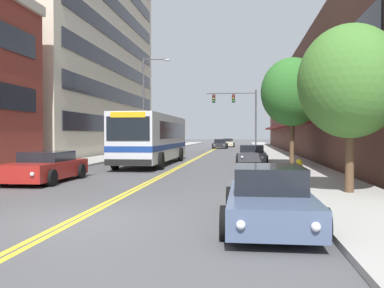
% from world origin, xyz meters
% --- Properties ---
extents(ground_plane, '(240.00, 240.00, 0.00)m').
position_xyz_m(ground_plane, '(0.00, 37.00, 0.00)').
color(ground_plane, '#4C4C4F').
extents(sidewalk_left, '(2.99, 106.00, 0.14)m').
position_xyz_m(sidewalk_left, '(-6.99, 37.00, 0.07)').
color(sidewalk_left, '#9E9B96').
rests_on(sidewalk_left, ground_plane).
extents(sidewalk_right, '(2.99, 106.00, 0.14)m').
position_xyz_m(sidewalk_right, '(6.99, 37.00, 0.07)').
color(sidewalk_right, '#9E9B96').
rests_on(sidewalk_right, ground_plane).
extents(centre_line, '(0.34, 106.00, 0.01)m').
position_xyz_m(centre_line, '(0.00, 37.00, 0.00)').
color(centre_line, yellow).
rests_on(centre_line, ground_plane).
extents(office_tower_left, '(12.08, 30.24, 23.47)m').
position_xyz_m(office_tower_left, '(-14.72, 32.97, 11.74)').
color(office_tower_left, beige).
rests_on(office_tower_left, ground_plane).
extents(storefront_row_right, '(9.10, 68.00, 9.96)m').
position_xyz_m(storefront_row_right, '(12.72, 37.00, 4.98)').
color(storefront_row_right, brown).
rests_on(storefront_row_right, ground_plane).
extents(city_bus, '(2.90, 12.41, 3.18)m').
position_xyz_m(city_bus, '(-2.04, 18.21, 1.80)').
color(city_bus, silver).
rests_on(city_bus, ground_plane).
extents(car_black_parked_left_mid, '(2.21, 4.38, 1.46)m').
position_xyz_m(car_black_parked_left_mid, '(-4.40, 33.72, 0.68)').
color(car_black_parked_left_mid, black).
rests_on(car_black_parked_left_mid, ground_plane).
extents(car_red_parked_left_far, '(2.15, 4.89, 1.26)m').
position_xyz_m(car_red_parked_left_far, '(-4.33, 7.46, 0.60)').
color(car_red_parked_left_far, maroon).
rests_on(car_red_parked_left_far, ground_plane).
extents(car_slate_blue_parked_right_foreground, '(1.99, 4.76, 1.28)m').
position_xyz_m(car_slate_blue_parked_right_foreground, '(4.42, -0.00, 0.59)').
color(car_slate_blue_parked_right_foreground, '#475675').
rests_on(car_slate_blue_parked_right_foreground, ground_plane).
extents(car_dark_grey_parked_right_mid, '(2.11, 4.38, 1.23)m').
position_xyz_m(car_dark_grey_parked_right_mid, '(4.40, 20.53, 0.57)').
color(car_dark_grey_parked_right_mid, '#38383D').
rests_on(car_dark_grey_parked_right_mid, ground_plane).
extents(car_charcoal_moving_lead, '(2.09, 4.54, 1.29)m').
position_xyz_m(car_charcoal_moving_lead, '(0.56, 50.59, 0.60)').
color(car_charcoal_moving_lead, '#232328').
rests_on(car_charcoal_moving_lead, ground_plane).
extents(car_champagne_moving_second, '(1.97, 4.85, 1.31)m').
position_xyz_m(car_champagne_moving_second, '(1.42, 57.91, 0.61)').
color(car_champagne_moving_second, beige).
rests_on(car_champagne_moving_second, ground_plane).
extents(traffic_signal_mast, '(5.67, 0.38, 6.97)m').
position_xyz_m(traffic_signal_mast, '(3.36, 39.14, 4.94)').
color(traffic_signal_mast, '#47474C').
rests_on(traffic_signal_mast, ground_plane).
extents(street_lamp_left_far, '(2.54, 0.28, 8.98)m').
position_xyz_m(street_lamp_left_far, '(-4.97, 29.09, 5.30)').
color(street_lamp_left_far, '#47474C').
rests_on(street_lamp_left_far, ground_plane).
extents(street_tree_right_near, '(3.26, 3.26, 5.30)m').
position_xyz_m(street_tree_right_near, '(7.19, 4.55, 3.63)').
color(street_tree_right_near, brown).
rests_on(street_tree_right_near, sidewalk_right).
extents(street_tree_right_mid, '(3.68, 3.68, 6.36)m').
position_xyz_m(street_tree_right_mid, '(6.70, 16.40, 4.47)').
color(street_tree_right_mid, brown).
rests_on(street_tree_right_mid, sidewalk_right).
extents(fire_hydrant, '(0.33, 0.25, 0.90)m').
position_xyz_m(fire_hydrant, '(5.95, 7.08, 0.59)').
color(fire_hydrant, yellow).
rests_on(fire_hydrant, sidewalk_right).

